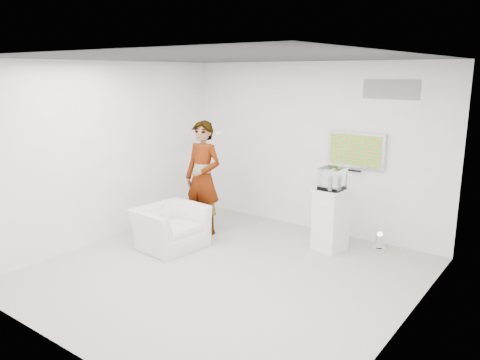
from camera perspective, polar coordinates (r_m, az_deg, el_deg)
The scene contains 10 objects.
room at distance 6.41m, azimuth -1.82°, elevation 1.13°, with size 5.01×5.01×3.00m.
tv at distance 8.06m, azimuth 13.98°, elevation 3.59°, with size 1.00×0.08×0.60m, color #BBBBC0.
logo_decal at distance 7.82m, azimuth 17.92°, elevation 10.44°, with size 0.90×0.02×0.30m, color gray.
person at distance 8.22m, azimuth -4.53°, elevation 0.24°, with size 0.73×0.48×2.01m, color white.
armchair at distance 7.77m, azimuth -8.47°, elevation -5.71°, with size 1.05×0.92×0.68m, color white.
pedestal at distance 7.66m, azimuth 10.96°, elevation -4.80°, with size 0.49×0.49×1.01m, color white.
floor_uplight at distance 7.90m, azimuth 16.63°, elevation -7.26°, with size 0.20×0.20×0.31m, color white.
vitrine at distance 7.48m, azimuth 11.18°, elevation 0.15°, with size 0.35×0.35×0.35m, color white.
console at distance 7.50m, azimuth 11.16°, elevation -0.30°, with size 0.05×0.17×0.23m, color white.
wii_remote at distance 8.04m, azimuth -2.57°, elevation 5.79°, with size 0.03×0.13×0.03m, color white.
Camera 1 is at (3.91, -4.90, 2.83)m, focal length 35.00 mm.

